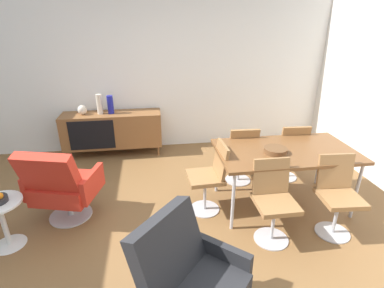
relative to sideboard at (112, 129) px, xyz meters
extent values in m
plane|color=brown|center=(0.57, -2.30, -0.44)|extent=(8.32, 8.32, 0.00)
cube|color=white|center=(0.57, 0.30, 0.96)|extent=(6.80, 0.12, 2.80)
cube|color=brown|center=(0.00, 0.00, 0.00)|extent=(1.60, 0.44, 0.56)
cube|color=black|center=(-0.30, -0.22, 0.00)|extent=(0.70, 0.01, 0.48)
cylinder|color=brown|center=(-0.74, -0.17, -0.36)|extent=(0.03, 0.03, 0.16)
cylinder|color=brown|center=(0.74, -0.17, -0.36)|extent=(0.03, 0.03, 0.16)
cylinder|color=brown|center=(-0.74, 0.17, -0.36)|extent=(0.03, 0.03, 0.16)
cylinder|color=brown|center=(0.74, 0.17, -0.36)|extent=(0.03, 0.03, 0.16)
cylinder|color=navy|center=(0.01, 0.00, 0.43)|extent=(0.10, 0.10, 0.29)
cylinder|color=beige|center=(-0.16, 0.00, 0.44)|extent=(0.09, 0.09, 0.32)
ellipsoid|color=beige|center=(-0.44, 0.00, 0.36)|extent=(0.14, 0.14, 0.15)
cube|color=brown|center=(2.18, -1.81, 0.28)|extent=(1.60, 0.90, 0.04)
cylinder|color=#B7B7BC|center=(1.46, -2.20, -0.09)|extent=(0.04, 0.04, 0.70)
cylinder|color=#B7B7BC|center=(2.90, -2.20, -0.09)|extent=(0.04, 0.04, 0.70)
cylinder|color=#B7B7BC|center=(1.46, -1.42, -0.09)|extent=(0.04, 0.04, 0.70)
cylinder|color=#B7B7BC|center=(2.90, -1.42, -0.09)|extent=(0.04, 0.04, 0.70)
cylinder|color=brown|center=(2.03, -1.87, 0.33)|extent=(0.26, 0.26, 0.06)
cube|color=#9E7042|center=(1.83, -2.43, 0.01)|extent=(0.40, 0.40, 0.05)
cube|color=#9E7042|center=(1.84, -2.25, 0.23)|extent=(0.38, 0.09, 0.38)
cylinder|color=#B7B7BC|center=(1.83, -2.43, -0.23)|extent=(0.04, 0.04, 0.42)
cylinder|color=#B7B7BC|center=(1.83, -2.43, -0.43)|extent=(0.36, 0.36, 0.01)
cube|color=#9E7042|center=(1.23, -1.81, 0.01)|extent=(0.42, 0.42, 0.05)
cube|color=#9E7042|center=(1.41, -1.80, 0.23)|extent=(0.10, 0.38, 0.38)
cylinder|color=#B7B7BC|center=(1.23, -1.81, -0.23)|extent=(0.04, 0.04, 0.42)
cylinder|color=#B7B7BC|center=(1.23, -1.81, -0.43)|extent=(0.36, 0.36, 0.01)
cube|color=#9E7042|center=(2.53, -1.19, 0.01)|extent=(0.42, 0.42, 0.05)
cube|color=#9E7042|center=(2.52, -1.37, 0.23)|extent=(0.38, 0.11, 0.38)
cylinder|color=#B7B7BC|center=(2.53, -1.19, -0.23)|extent=(0.04, 0.04, 0.42)
cylinder|color=#B7B7BC|center=(2.53, -1.19, -0.43)|extent=(0.36, 0.36, 0.01)
cube|color=#9E7042|center=(2.53, -2.43, 0.01)|extent=(0.43, 0.43, 0.05)
cube|color=#9E7042|center=(2.55, -2.25, 0.23)|extent=(0.39, 0.12, 0.38)
cylinder|color=#B7B7BC|center=(2.53, -2.43, -0.23)|extent=(0.04, 0.04, 0.42)
cylinder|color=#B7B7BC|center=(2.53, -2.43, -0.43)|extent=(0.36, 0.36, 0.01)
cube|color=#9E7042|center=(1.83, -1.19, 0.01)|extent=(0.42, 0.42, 0.05)
cube|color=#9E7042|center=(1.83, -1.37, 0.23)|extent=(0.38, 0.11, 0.38)
cylinder|color=#B7B7BC|center=(1.83, -1.19, -0.23)|extent=(0.04, 0.04, 0.42)
cylinder|color=#B7B7BC|center=(1.83, -1.19, -0.43)|extent=(0.36, 0.36, 0.01)
cube|color=red|center=(-0.35, -1.70, -0.06)|extent=(0.72, 0.70, 0.20)
cube|color=red|center=(-0.42, -1.93, 0.25)|extent=(0.65, 0.41, 0.51)
cube|color=red|center=(-0.03, -1.78, 0.02)|extent=(0.19, 0.50, 0.28)
cube|color=red|center=(-0.67, -1.61, 0.02)|extent=(0.19, 0.50, 0.28)
cylinder|color=#B7B7BC|center=(-0.35, -1.70, -0.30)|extent=(0.06, 0.06, 0.28)
cylinder|color=#B7B7BC|center=(-0.35, -1.70, -0.43)|extent=(0.48, 0.48, 0.02)
cube|color=#262628|center=(0.72, -3.15, 0.25)|extent=(0.60, 0.63, 0.51)
cube|color=#262628|center=(1.12, -3.07, 0.02)|extent=(0.42, 0.38, 0.28)
cylinder|color=white|center=(-0.87, -2.11, -0.19)|extent=(0.05, 0.05, 0.50)
cone|color=white|center=(-0.87, -2.11, -0.43)|extent=(0.32, 0.32, 0.02)
camera|label=1|loc=(0.65, -4.75, 1.72)|focal=27.59mm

